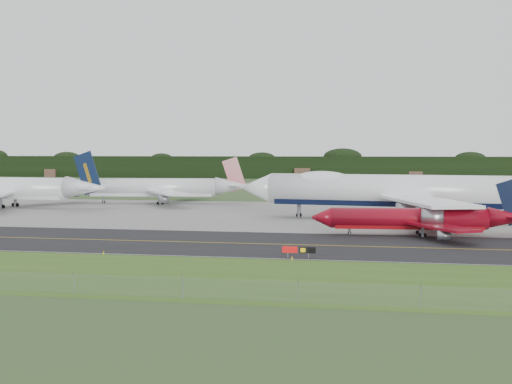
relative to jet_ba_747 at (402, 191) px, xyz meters
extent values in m
plane|color=#314A22|center=(-17.20, -39.33, -6.43)|extent=(600.00, 600.00, 0.00)
cube|color=#315B1B|center=(-17.20, -74.33, -6.43)|extent=(400.00, 30.00, 0.01)
cube|color=black|center=(-17.20, -43.33, -6.42)|extent=(400.00, 32.00, 0.02)
cube|color=gray|center=(-17.20, 11.67, -6.43)|extent=(400.00, 78.00, 0.01)
cube|color=gold|center=(-17.20, -43.33, -6.40)|extent=(400.00, 0.40, 0.00)
cube|color=silver|center=(-17.20, -58.83, -6.40)|extent=(400.00, 0.25, 0.00)
plane|color=slate|center=(-17.20, -87.33, -5.33)|extent=(320.00, 0.00, 320.00)
cylinder|color=slate|center=(-17.20, -87.33, -5.33)|extent=(0.10, 0.10, 2.20)
cube|color=black|center=(-17.20, 235.67, -0.43)|extent=(700.00, 24.00, 12.00)
cylinder|color=white|center=(-2.69, 0.36, 0.20)|extent=(54.39, 13.86, 6.85)
cube|color=black|center=(-2.69, 0.36, -2.02)|extent=(51.49, 11.81, 2.40)
cone|color=white|center=(-32.78, 4.33, 0.20)|extent=(7.58, 7.68, 6.85)
ellipsoid|color=white|center=(-17.67, 2.33, 2.09)|extent=(14.62, 7.60, 4.37)
cube|color=white|center=(4.60, -16.01, -1.00)|extent=(18.46, 32.05, 0.59)
cube|color=white|center=(8.60, 14.26, -1.00)|extent=(24.63, 30.98, 0.59)
cylinder|color=gray|center=(0.51, -14.80, -2.87)|extent=(4.09, 3.34, 2.88)
cylinder|color=gray|center=(4.34, 14.16, -2.87)|extent=(4.09, 3.34, 2.88)
cylinder|color=gray|center=(4.91, -28.77, -2.87)|extent=(4.09, 3.34, 2.88)
cylinder|color=gray|center=(12.21, 26.51, -2.87)|extent=(4.09, 3.34, 2.88)
cylinder|color=black|center=(-23.02, 3.04, -5.82)|extent=(1.30, 0.71, 1.23)
cylinder|color=slate|center=(1.10, -3.95, -4.14)|extent=(1.08, 1.08, 4.58)
cylinder|color=black|center=(1.10, -3.95, -5.82)|extent=(1.30, 0.77, 1.23)
cylinder|color=slate|center=(2.08, 3.53, -4.14)|extent=(1.08, 1.08, 4.58)
cylinder|color=black|center=(2.08, 3.53, -5.82)|extent=(1.30, 0.77, 1.23)
cylinder|color=maroon|center=(0.83, -26.68, -3.37)|extent=(28.00, 6.08, 3.76)
cube|color=maroon|center=(0.83, -26.68, -4.59)|extent=(26.54, 5.03, 1.32)
cone|color=maroon|center=(-14.75, -27.99, -3.37)|extent=(3.78, 4.04, 3.76)
cone|color=maroon|center=(18.32, -25.20, -3.09)|extent=(7.62, 4.36, 3.76)
cube|color=maroon|center=(6.23, -33.99, -4.03)|extent=(12.05, 15.92, 0.42)
cube|color=maroon|center=(4.92, -18.57, -4.03)|extent=(10.05, 16.26, 0.42)
cylinder|color=gray|center=(6.26, -37.70, -5.05)|extent=(2.18, 1.75, 1.58)
cylinder|color=gray|center=(4.33, -14.91, -5.05)|extent=(2.18, 1.75, 1.58)
cylinder|color=black|center=(-9.69, -27.57, -6.10)|extent=(0.70, 0.36, 0.68)
cylinder|color=slate|center=(3.21, -28.55, -5.46)|extent=(0.57, 0.57, 1.94)
cylinder|color=black|center=(3.21, -28.55, -6.10)|extent=(0.70, 0.39, 0.68)
cylinder|color=slate|center=(2.87, -24.43, -5.46)|extent=(0.57, 0.57, 1.94)
cylinder|color=black|center=(2.87, -24.43, -6.10)|extent=(0.70, 0.39, 0.68)
cone|color=white|center=(-80.16, 14.83, -0.70)|extent=(11.64, 6.67, 5.69)
cube|color=white|center=(-98.04, 29.14, -2.12)|extent=(19.32, 25.72, 0.50)
cube|color=#0C1A36|center=(-79.52, 14.77, 3.06)|extent=(7.98, 1.17, 11.48)
cylinder|color=gray|center=(-101.39, 28.89, -3.67)|extent=(3.31, 2.66, 2.39)
cylinder|color=gray|center=(-95.29, 39.39, -3.67)|extent=(3.31, 2.66, 2.39)
cylinder|color=slate|center=(-103.71, 13.81, -4.63)|extent=(0.86, 0.86, 3.60)
cylinder|color=black|center=(-103.71, 13.81, -5.92)|extent=(1.07, 0.60, 1.02)
cylinder|color=slate|center=(-103.15, 20.04, -4.63)|extent=(0.86, 0.86, 3.60)
cylinder|color=black|center=(-103.15, 20.04, -5.92)|extent=(1.07, 0.60, 1.02)
cylinder|color=white|center=(-70.20, 37.34, -1.68)|extent=(37.16, 10.57, 5.11)
cube|color=white|center=(-70.20, 37.34, -3.34)|extent=(35.15, 9.03, 1.79)
cone|color=white|center=(-90.67, 34.23, -1.68)|extent=(5.32, 5.74, 5.11)
cone|color=white|center=(-47.20, 40.82, -1.29)|extent=(10.37, 6.51, 5.11)
cube|color=white|center=(-62.24, 27.88, -2.57)|extent=(17.21, 21.24, 0.46)
cube|color=white|center=(-65.40, 48.73, -2.57)|extent=(12.32, 22.10, 0.46)
cube|color=red|center=(-46.64, 40.91, 2.03)|extent=(7.03, 1.46, 10.16)
cylinder|color=gray|center=(-61.79, 22.85, -3.97)|extent=(3.08, 2.54, 2.15)
cylinder|color=gray|center=(-66.46, 53.66, -3.97)|extent=(3.08, 2.54, 2.15)
cylinder|color=black|center=(-84.03, 35.24, -5.97)|extent=(0.97, 0.55, 0.92)
cylinder|color=slate|center=(-66.87, 35.00, -4.82)|extent=(0.81, 0.81, 3.23)
cylinder|color=black|center=(-66.87, 35.00, -5.97)|extent=(0.98, 0.59, 0.92)
cylinder|color=slate|center=(-67.71, 40.56, -4.82)|extent=(0.81, 0.81, 3.23)
cylinder|color=black|center=(-67.71, 40.56, -5.97)|extent=(0.98, 0.59, 0.92)
cylinder|color=slate|center=(-16.66, -57.31, -6.08)|extent=(0.12, 0.12, 0.70)
cylinder|color=slate|center=(-13.66, -57.35, -6.08)|extent=(0.12, 0.12, 0.70)
cube|color=#B30E0D|center=(-16.36, -57.31, -5.28)|extent=(2.20, 0.21, 0.90)
cube|color=black|center=(-14.46, -57.34, -5.28)|extent=(1.00, 0.19, 0.90)
cube|color=black|center=(-13.26, -57.36, -5.28)|extent=(1.20, 0.20, 0.90)
cylinder|color=yellow|center=(-43.61, -59.83, -6.18)|extent=(0.16, 0.16, 0.50)
cylinder|color=yellow|center=(-15.68, -59.83, -6.18)|extent=(0.16, 0.16, 0.50)
camera|label=1|loc=(-1.91, -157.38, 8.85)|focal=50.00mm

